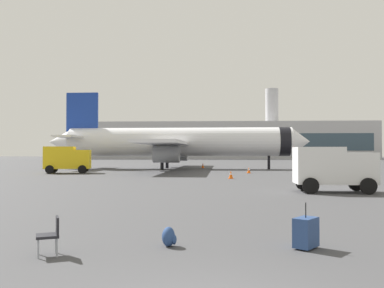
% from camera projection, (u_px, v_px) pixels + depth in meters
% --- Properties ---
extents(airplane_at_gate, '(35.67, 32.09, 10.50)m').
position_uv_depth(airplane_at_gate, '(178.00, 142.00, 55.33)').
color(airplane_at_gate, white).
rests_on(airplane_at_gate, ground).
extents(service_truck, '(5.14, 3.30, 2.90)m').
position_uv_depth(service_truck, '(67.00, 158.00, 44.52)').
color(service_truck, yellow).
rests_on(service_truck, ground).
extents(cargo_van, '(4.45, 2.43, 2.60)m').
position_uv_depth(cargo_van, '(333.00, 167.00, 23.39)').
color(cargo_van, white).
rests_on(cargo_van, ground).
extents(safety_cone_near, '(0.44, 0.44, 0.70)m').
position_uv_depth(safety_cone_near, '(231.00, 175.00, 35.30)').
color(safety_cone_near, '#F2590C').
rests_on(safety_cone_near, ground).
extents(safety_cone_mid, '(0.44, 0.44, 0.74)m').
position_uv_depth(safety_cone_mid, '(203.00, 165.00, 58.87)').
color(safety_cone_mid, '#F2590C').
rests_on(safety_cone_mid, ground).
extents(safety_cone_far, '(0.44, 0.44, 0.60)m').
position_uv_depth(safety_cone_far, '(318.00, 170.00, 45.32)').
color(safety_cone_far, '#F2590C').
rests_on(safety_cone_far, ground).
extents(safety_cone_outer, '(0.44, 0.44, 0.63)m').
position_uv_depth(safety_cone_outer, '(249.00, 170.00, 44.43)').
color(safety_cone_outer, '#F2590C').
rests_on(safety_cone_outer, ground).
extents(rolling_suitcase, '(0.71, 0.75, 1.10)m').
position_uv_depth(rolling_suitcase, '(306.00, 232.00, 9.76)').
color(rolling_suitcase, navy).
rests_on(rolling_suitcase, ground).
extents(traveller_backpack, '(0.36, 0.40, 0.48)m').
position_uv_depth(traveller_backpack, '(169.00, 237.00, 9.98)').
color(traveller_backpack, navy).
rests_on(traveller_backpack, ground).
extents(gate_chair, '(0.63, 0.63, 0.86)m').
position_uv_depth(gate_chair, '(51.00, 233.00, 9.13)').
color(gate_chair, black).
rests_on(gate_chair, ground).
extents(terminal_building, '(98.67, 23.89, 24.15)m').
position_uv_depth(terminal_building, '(223.00, 141.00, 141.66)').
color(terminal_building, '#B2B2B7').
rests_on(terminal_building, ground).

